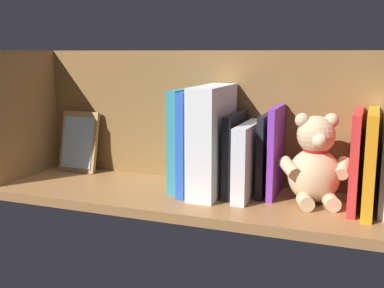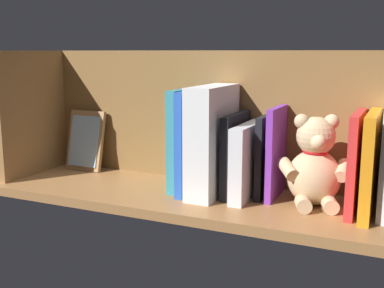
# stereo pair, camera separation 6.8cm
# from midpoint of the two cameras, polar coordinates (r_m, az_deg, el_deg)

# --- Properties ---
(ground_plane) EXTENTS (1.00, 0.31, 0.02)m
(ground_plane) POSITION_cam_midpoint_polar(r_m,az_deg,el_deg) (1.15, -1.70, -6.37)
(ground_plane) COLOR #9E6B3D
(shelf_back_panel) EXTENTS (1.00, 0.02, 0.33)m
(shelf_back_panel) POSITION_cam_midpoint_polar(r_m,az_deg,el_deg) (1.23, 0.59, 3.26)
(shelf_back_panel) COLOR brown
(shelf_back_panel) RESTS_ON ground_plane
(shelf_side_divider) EXTENTS (0.02, 0.25, 0.33)m
(shelf_side_divider) POSITION_cam_midpoint_polar(r_m,az_deg,el_deg) (1.37, -20.63, 3.32)
(shelf_side_divider) COLOR #9E6B3D
(shelf_side_divider) RESTS_ON ground_plane
(book_1) EXTENTS (0.02, 0.20, 0.21)m
(book_1) POSITION_cam_midpoint_polar(r_m,az_deg,el_deg) (1.06, 18.69, -1.94)
(book_1) COLOR orange
(book_1) RESTS_ON ground_plane
(book_2) EXTENTS (0.02, 0.18, 0.21)m
(book_2) POSITION_cam_midpoint_polar(r_m,az_deg,el_deg) (1.07, 17.13, -1.81)
(book_2) COLOR red
(book_2) RESTS_ON ground_plane
(teddy_bear) EXTENTS (0.15, 0.15, 0.20)m
(teddy_bear) POSITION_cam_midpoint_polar(r_m,az_deg,el_deg) (1.08, 12.65, -2.32)
(teddy_bear) COLOR #D1B284
(teddy_bear) RESTS_ON ground_plane
(book_3) EXTENTS (0.01, 0.13, 0.21)m
(book_3) POSITION_cam_midpoint_polar(r_m,az_deg,el_deg) (1.11, 8.21, -0.91)
(book_3) COLOR purple
(book_3) RESTS_ON ground_plane
(book_4) EXTENTS (0.02, 0.13, 0.19)m
(book_4) POSITION_cam_midpoint_polar(r_m,az_deg,el_deg) (1.12, 6.99, -1.28)
(book_4) COLOR black
(book_4) RESTS_ON ground_plane
(book_5) EXTENTS (0.03, 0.18, 0.17)m
(book_5) POSITION_cam_midpoint_polar(r_m,az_deg,el_deg) (1.11, 4.96, -1.91)
(book_5) COLOR silver
(book_5) RESTS_ON ground_plane
(book_6) EXTENTS (0.02, 0.16, 0.19)m
(book_6) POSITION_cam_midpoint_polar(r_m,az_deg,el_deg) (1.13, 3.42, -1.16)
(book_6) COLOR black
(book_6) RESTS_ON ground_plane
(dictionary_thick_white) EXTENTS (0.06, 0.20, 0.25)m
(dictionary_thick_white) POSITION_cam_midpoint_polar(r_m,az_deg,el_deg) (1.12, 0.70, 0.44)
(dictionary_thick_white) COLOR white
(dictionary_thick_white) RESTS_ON ground_plane
(book_7) EXTENTS (0.02, 0.18, 0.24)m
(book_7) POSITION_cam_midpoint_polar(r_m,az_deg,el_deg) (1.15, -1.51, 0.37)
(book_7) COLOR blue
(book_7) RESTS_ON ground_plane
(book_8) EXTENTS (0.02, 0.16, 0.24)m
(book_8) POSITION_cam_midpoint_polar(r_m,az_deg,el_deg) (1.17, -2.68, 0.59)
(book_8) COLOR teal
(book_8) RESTS_ON ground_plane
(picture_frame_leaning) EXTENTS (0.11, 0.05, 0.17)m
(picture_frame_leaning) POSITION_cam_midpoint_polar(r_m,az_deg,el_deg) (1.38, -14.63, 0.22)
(picture_frame_leaning) COLOR #A87A4C
(picture_frame_leaning) RESTS_ON ground_plane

